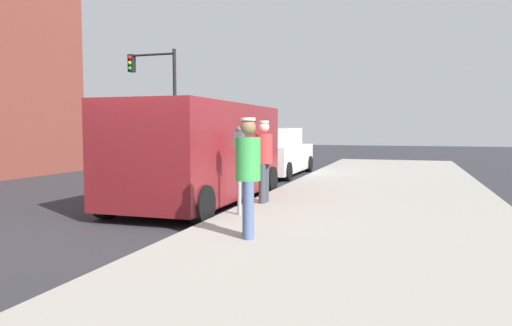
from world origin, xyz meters
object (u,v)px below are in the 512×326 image
pedestrian_in_red (264,156)px  parked_van (201,151)px  traffic_light_corner (158,87)px  parked_sedan_ahead (274,154)px  parking_meter_near (239,155)px  pedestrian_in_green (248,170)px

pedestrian_in_red → parked_van: (-1.51, 0.31, 0.07)m
parked_van → traffic_light_corner: (-6.70, 10.01, 2.36)m
parked_sedan_ahead → traffic_light_corner: (-6.50, 3.49, 2.77)m
parking_meter_near → parked_van: parked_van is taller
parking_meter_near → traffic_light_corner: bearing=124.9°
parking_meter_near → parked_sedan_ahead: size_ratio=0.35×
traffic_light_corner → parked_van: bearing=-56.2°
traffic_light_corner → parking_meter_near: bearing=-55.1°
pedestrian_in_red → pedestrian_in_green: bearing=-77.0°
parked_van → parked_sedan_ahead: 6.54m
pedestrian_in_red → parked_sedan_ahead: (-1.70, 6.84, -0.34)m
parking_meter_near → pedestrian_in_red: 1.43m
pedestrian_in_green → pedestrian_in_red: (-0.69, 3.01, 0.01)m
parking_meter_near → pedestrian_in_red: (0.01, 1.43, -0.10)m
parking_meter_near → pedestrian_in_red: pedestrian_in_red is taller
pedestrian_in_green → parked_sedan_ahead: 10.14m
pedestrian_in_red → traffic_light_corner: (-8.20, 10.32, 2.43)m
parking_meter_near → parked_sedan_ahead: (-1.70, 8.26, -0.43)m
parking_meter_near → parked_van: bearing=130.8°
pedestrian_in_green → parked_van: parked_van is taller
pedestrian_in_green → traffic_light_corner: (-8.90, 13.33, 2.44)m
parked_sedan_ahead → parking_meter_near: bearing=-78.4°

